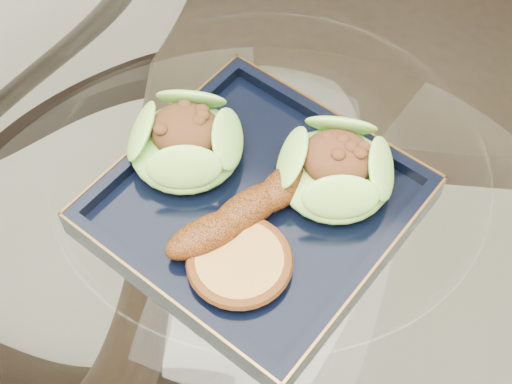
% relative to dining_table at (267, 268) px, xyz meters
% --- Properties ---
extents(dining_table, '(1.13, 1.13, 0.77)m').
position_rel_dining_table_xyz_m(dining_table, '(0.00, 0.00, 0.00)').
color(dining_table, white).
rests_on(dining_table, ground).
extents(navy_plate, '(0.34, 0.34, 0.02)m').
position_rel_dining_table_xyz_m(navy_plate, '(-0.00, -0.03, 0.17)').
color(navy_plate, black).
rests_on(navy_plate, dining_table).
extents(lettuce_wrap_left, '(0.13, 0.13, 0.04)m').
position_rel_dining_table_xyz_m(lettuce_wrap_left, '(-0.09, 0.00, 0.20)').
color(lettuce_wrap_left, '#5EA32F').
rests_on(lettuce_wrap_left, navy_plate).
extents(lettuce_wrap_right, '(0.13, 0.13, 0.04)m').
position_rel_dining_table_xyz_m(lettuce_wrap_right, '(0.06, 0.02, 0.20)').
color(lettuce_wrap_right, '#5CA530').
rests_on(lettuce_wrap_right, navy_plate).
extents(roasted_plantain, '(0.12, 0.16, 0.03)m').
position_rel_dining_table_xyz_m(roasted_plantain, '(-0.01, -0.05, 0.20)').
color(roasted_plantain, '#672E0A').
rests_on(roasted_plantain, navy_plate).
extents(crumb_patty, '(0.11, 0.11, 0.02)m').
position_rel_dining_table_xyz_m(crumb_patty, '(0.01, -0.10, 0.19)').
color(crumb_patty, '#AF7B3A').
rests_on(crumb_patty, navy_plate).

